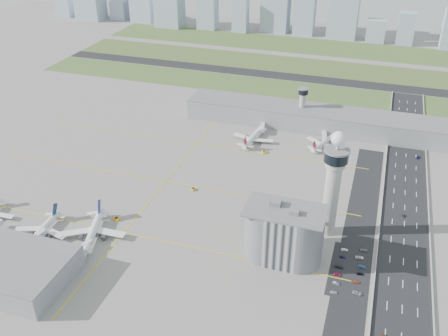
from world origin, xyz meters
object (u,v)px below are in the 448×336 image
(car_lot_11, at_px, (364,250))
(tug_3, at_px, (193,189))
(jet_bridge_near_1, at_px, (27,246))
(car_hw_1, at_px, (403,216))
(airplane_near_c, at_px, (92,229))
(tug_5, at_px, (326,153))
(airplane_far_a, at_px, (253,134))
(jet_bridge_far_1, at_px, (324,134))
(car_lot_5, at_px, (345,250))
(admin_building, at_px, (284,234))
(airplane_near_b, at_px, (39,228))
(control_tower, at_px, (333,180))
(car_lot_1, at_px, (336,283))
(car_hw_4, at_px, (398,122))
(car_lot_4, at_px, (343,257))
(tug_2, at_px, (117,219))
(tug_1, at_px, (56,214))
(car_lot_6, at_px, (357,293))
(car_lot_8, at_px, (360,274))
(secondary_tower, at_px, (302,103))
(tug_0, at_px, (47,232))
(car_hw_2, at_px, (418,157))
(car_lot_2, at_px, (338,274))
(airplane_far_b, at_px, (324,140))
(car_lot_9, at_px, (362,267))
(car_lot_7, at_px, (356,282))
(jet_bridge_far_0, at_px, (263,125))
(car_lot_3, at_px, (339,267))
(jet_bridge_near_2, at_px, (74,257))

(car_lot_11, bearing_deg, tug_3, 68.77)
(jet_bridge_near_1, xyz_separation_m, car_hw_1, (197.00, 98.58, -2.27))
(airplane_near_c, xyz_separation_m, tug_5, (112.30, 144.19, -5.27))
(airplane_far_a, height_order, jet_bridge_far_1, airplane_far_a)
(tug_3, distance_m, car_lot_5, 107.21)
(admin_building, bearing_deg, airplane_far_a, 111.72)
(airplane_near_b, bearing_deg, car_lot_5, 100.13)
(control_tower, bearing_deg, airplane_near_b, -160.30)
(car_lot_1, height_order, car_hw_4, car_hw_4)
(car_lot_4, bearing_deg, tug_2, 95.58)
(tug_1, distance_m, car_lot_6, 181.32)
(car_lot_1, relative_size, car_lot_8, 1.01)
(secondary_tower, xyz_separation_m, airplane_near_c, (-84.18, -190.23, -12.49))
(admin_building, distance_m, car_lot_5, 38.38)
(tug_0, distance_m, car_hw_2, 261.45)
(car_lot_2, bearing_deg, airplane_far_a, 25.15)
(car_lot_8, distance_m, car_hw_1, 64.46)
(car_lot_4, distance_m, car_hw_4, 192.00)
(admin_building, relative_size, airplane_far_b, 1.18)
(car_lot_9, bearing_deg, tug_1, 96.13)
(control_tower, xyz_separation_m, car_lot_1, (10.79, -42.57, -34.45))
(secondary_tower, height_order, jet_bridge_far_1, secondary_tower)
(airplane_far_b, distance_m, tug_0, 211.09)
(control_tower, bearing_deg, airplane_far_a, 125.65)
(tug_3, bearing_deg, tug_0, -118.33)
(car_lot_2, xyz_separation_m, car_lot_8, (11.03, 4.13, 0.03))
(tug_5, xyz_separation_m, car_lot_1, (24.68, -138.52, -0.45))
(airplane_far_a, xyz_separation_m, car_hw_4, (107.66, 69.59, -4.84))
(tug_0, bearing_deg, car_lot_7, 100.71)
(car_lot_7, bearing_deg, airplane_near_c, 92.94)
(airplane_far_a, height_order, car_lot_1, airplane_far_a)
(airplane_far_a, distance_m, car_lot_6, 173.88)
(car_lot_1, bearing_deg, jet_bridge_far_1, 17.17)
(airplane_near_b, bearing_deg, car_lot_4, 98.13)
(car_lot_11, bearing_deg, jet_bridge_far_1, 10.45)
(car_hw_1, distance_m, car_hw_2, 81.08)
(admin_building, bearing_deg, car_lot_6, -21.44)
(jet_bridge_far_0, bearing_deg, car_lot_4, 19.40)
(jet_bridge_near_1, height_order, car_lot_7, jet_bridge_near_1)
(car_lot_2, relative_size, car_hw_2, 0.92)
(car_lot_3, bearing_deg, car_lot_1, 176.66)
(car_lot_8, distance_m, car_lot_11, 20.20)
(car_lot_9, bearing_deg, jet_bridge_far_0, 34.65)
(car_hw_2, bearing_deg, car_lot_5, -100.41)
(jet_bridge_near_2, distance_m, tug_1, 47.98)
(secondary_tower, xyz_separation_m, tug_5, (28.11, -46.05, -17.76))
(car_lot_3, xyz_separation_m, car_hw_2, (40.38, 139.60, -0.04))
(car_lot_5, distance_m, car_lot_6, 33.34)
(car_lot_2, bearing_deg, jet_bridge_far_0, 20.68)
(jet_bridge_far_0, relative_size, car_lot_5, 3.74)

